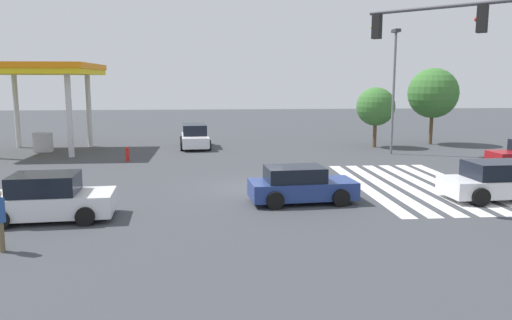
{
  "coord_description": "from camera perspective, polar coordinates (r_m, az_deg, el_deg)",
  "views": [
    {
      "loc": [
        -21.69,
        1.92,
        4.75
      ],
      "look_at": [
        0.0,
        0.0,
        1.28
      ],
      "focal_mm": 35.0,
      "sensor_mm": 36.0,
      "label": 1
    }
  ],
  "objects": [
    {
      "name": "ground_plane",
      "position": [
        22.28,
        0.0,
        -3.26
      ],
      "size": [
        124.94,
        124.94,
        0.0
      ],
      "primitive_type": "plane",
      "color": "#3D3F44"
    },
    {
      "name": "crosswalk_markings",
      "position": [
        24.03,
        17.58,
        -2.77
      ],
      "size": [
        10.91,
        5.35,
        0.01
      ],
      "rotation": [
        0.0,
        0.0,
        1.57
      ],
      "color": "silver",
      "rests_on": "ground_plane"
    },
    {
      "name": "traffic_signal_mast",
      "position": [
        17.35,
        24.52,
        9.66
      ],
      "size": [
        3.99,
        3.99,
        7.36
      ],
      "rotation": [
        0.0,
        0.0,
        0.79
      ],
      "color": "#47474C",
      "rests_on": "ground_plane"
    },
    {
      "name": "car_0",
      "position": [
        19.71,
        5.07,
        -2.88
      ],
      "size": [
        2.31,
        4.26,
        1.44
      ],
      "rotation": [
        0.0,
        0.0,
        -1.49
      ],
      "color": "navy",
      "rests_on": "ground_plane"
    },
    {
      "name": "car_2",
      "position": [
        18.63,
        -22.64,
        -4.09
      ],
      "size": [
        2.43,
        4.41,
        1.6
      ],
      "rotation": [
        0.0,
        0.0,
        -1.5
      ],
      "color": "silver",
      "rests_on": "ground_plane"
    },
    {
      "name": "car_3",
      "position": [
        36.08,
        -7.01,
        2.68
      ],
      "size": [
        4.84,
        2.33,
        1.66
      ],
      "rotation": [
        0.0,
        0.0,
        3.21
      ],
      "color": "silver",
      "rests_on": "ground_plane"
    },
    {
      "name": "car_4",
      "position": [
        22.4,
        26.07,
        -2.22
      ],
      "size": [
        2.31,
        4.6,
        1.54
      ],
      "rotation": [
        0.0,
        0.0,
        -1.54
      ],
      "color": "silver",
      "rests_on": "ground_plane"
    },
    {
      "name": "gas_station_canopy",
      "position": [
        36.29,
        -23.61,
        9.03
      ],
      "size": [
        7.35,
        7.35,
        5.87
      ],
      "color": "yellow",
      "rests_on": "ground_plane"
    },
    {
      "name": "street_light_pole_a",
      "position": [
        33.56,
        15.49,
        8.78
      ],
      "size": [
        0.8,
        0.36,
        7.97
      ],
      "color": "slate",
      "rests_on": "ground_plane"
    },
    {
      "name": "tree_corner_b",
      "position": [
        39.75,
        19.57,
        7.21
      ],
      "size": [
        3.72,
        3.72,
        5.7
      ],
      "color": "brown",
      "rests_on": "ground_plane"
    },
    {
      "name": "tree_corner_c",
      "position": [
        36.88,
        13.52,
        5.95
      ],
      "size": [
        2.75,
        2.75,
        4.3
      ],
      "color": "brown",
      "rests_on": "ground_plane"
    },
    {
      "name": "fire_hydrant",
      "position": [
        30.68,
        -14.5,
        0.66
      ],
      "size": [
        0.22,
        0.22,
        0.86
      ],
      "color": "red",
      "rests_on": "ground_plane"
    }
  ]
}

